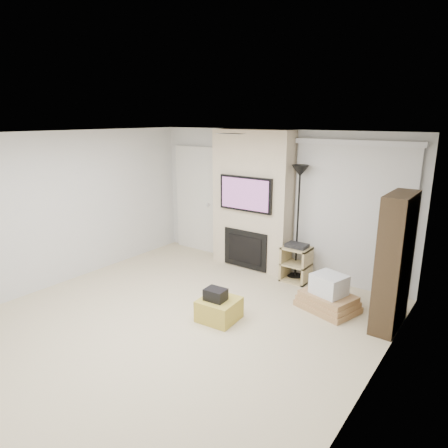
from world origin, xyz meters
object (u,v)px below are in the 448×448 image
Objects in this scene: floor_lamp at (299,190)px; box_stack at (328,296)px; av_stand at (296,262)px; bookshelf at (394,262)px; ottoman at (219,309)px.

floor_lamp is 2.10× the size of box_stack.
box_stack is (0.85, -0.67, -0.14)m from av_stand.
box_stack is 0.52× the size of bookshelf.
ottoman is 0.54× the size of box_stack.
box_stack reaches higher than ottoman.
bookshelf reaches higher than box_stack.
ottoman is at bearing -132.85° from box_stack.
av_stand is (0.07, -0.14, -1.19)m from floor_lamp.
av_stand is 0.37× the size of bookshelf.
floor_lamp is 2.96× the size of av_stand.
av_stand is at bearing 141.58° from box_stack.
bookshelf is (1.92, 1.19, 0.75)m from ottoman.
box_stack is (1.09, 1.18, 0.05)m from ottoman.
bookshelf is (1.75, -0.79, -0.64)m from floor_lamp.
floor_lamp is 1.20m from av_stand.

